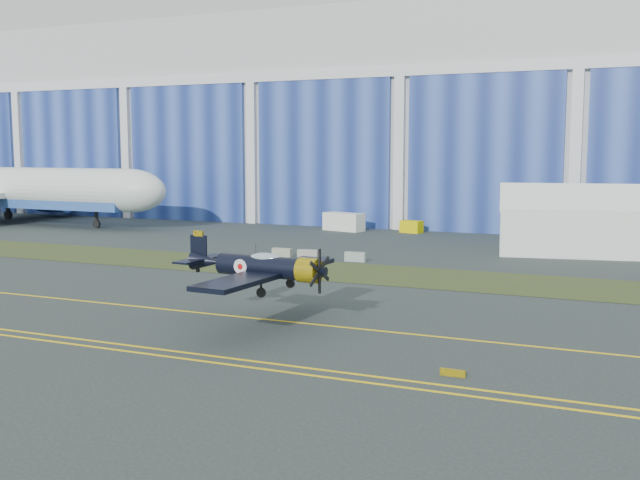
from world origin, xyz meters
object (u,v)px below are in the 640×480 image
at_px(tent, 576,218).
at_px(shipping_container, 344,222).
at_px(warbird, 260,266).
at_px(tug, 411,227).

relative_size(tent, shipping_container, 3.16).
xyz_separation_m(warbird, tug, (-6.17, 52.53, -2.78)).
height_order(warbird, shipping_container, warbird).
bearing_deg(warbird, tug, 100.49).
xyz_separation_m(shipping_container, tug, (8.85, 1.16, -0.40)).
relative_size(shipping_container, tug, 2.04).
xyz_separation_m(tent, shipping_container, (-29.61, 9.83, -2.40)).
bearing_deg(warbird, tent, 74.43).
distance_m(warbird, shipping_container, 53.57).
distance_m(shipping_container, tug, 8.93).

